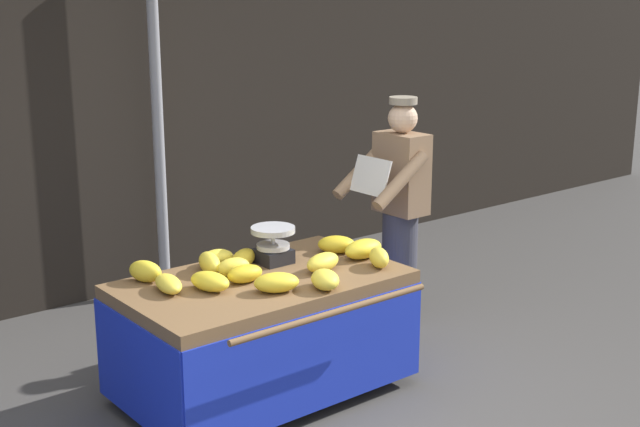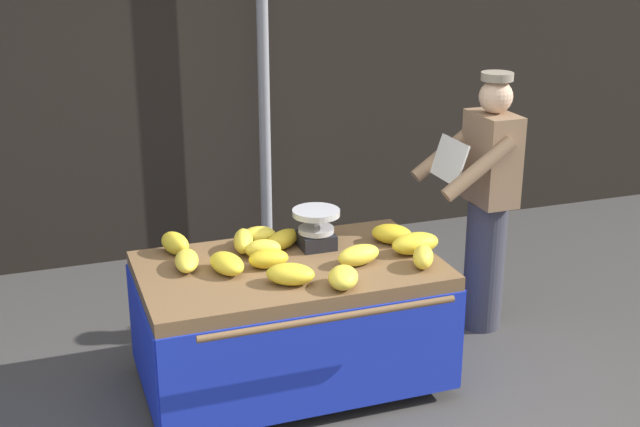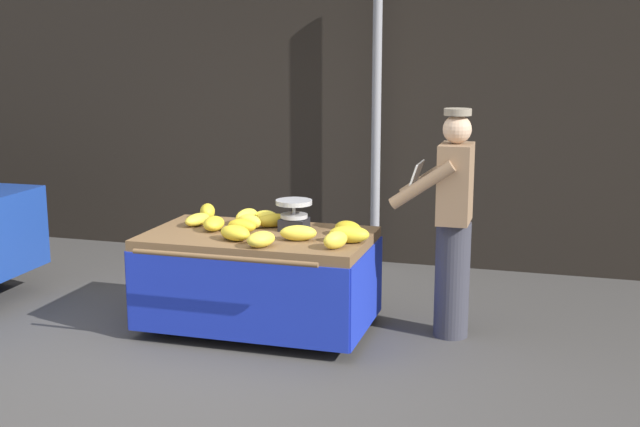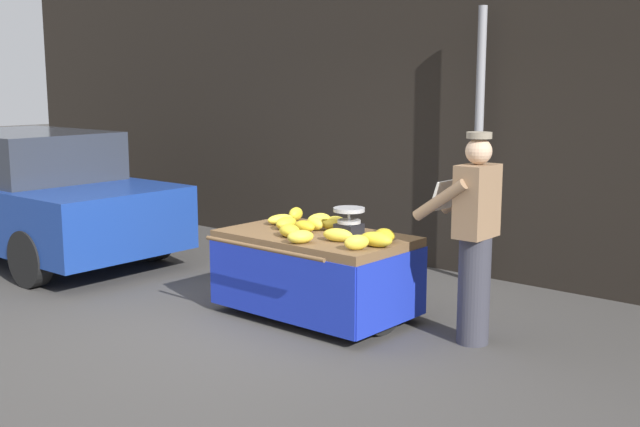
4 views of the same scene
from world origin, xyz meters
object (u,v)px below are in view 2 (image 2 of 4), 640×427
banana_bunch_2 (243,241)px  banana_cart (290,298)px  banana_bunch_0 (187,261)px  banana_bunch_11 (343,277)px  street_pole (264,79)px  banana_bunch_3 (269,259)px  banana_bunch_10 (290,274)px  banana_bunch_9 (227,263)px  banana_bunch_5 (263,249)px  banana_bunch_6 (423,257)px  vendor_person (486,203)px  banana_bunch_1 (283,240)px  banana_bunch_4 (359,255)px  banana_bunch_7 (175,243)px  banana_bunch_12 (392,234)px  banana_bunch_8 (259,235)px  banana_bunch_13 (415,243)px  weighing_scale (316,229)px

banana_bunch_2 → banana_cart: bearing=-54.4°
banana_bunch_0 → banana_bunch_11: (0.73, -0.52, 0.01)m
street_pole → banana_bunch_3: 2.23m
banana_bunch_0 → banana_bunch_10: 0.62m
banana_bunch_9 → banana_bunch_0: bearing=146.6°
banana_bunch_5 → banana_bunch_10: 0.38m
banana_bunch_6 → vendor_person: vendor_person is taller
banana_bunch_1 → banana_bunch_3: (-0.16, -0.26, 0.00)m
banana_bunch_4 → banana_bunch_3: bearing=165.6°
banana_cart → banana_bunch_6: bearing=-22.8°
banana_bunch_4 → banana_bunch_6: (0.32, -0.16, 0.01)m
banana_bunch_4 → banana_bunch_7: bearing=151.9°
banana_bunch_9 → banana_bunch_1: bearing=32.0°
banana_bunch_1 → banana_bunch_2: 0.23m
banana_bunch_0 → banana_bunch_1: bearing=11.3°
banana_bunch_0 → banana_bunch_5: size_ratio=1.35×
street_pole → banana_bunch_12: street_pole is taller
banana_bunch_11 → banana_bunch_2: bearing=118.9°
banana_bunch_3 → banana_bunch_4: size_ratio=0.84×
street_pole → banana_bunch_10: bearing=-102.9°
banana_cart → banana_bunch_12: (0.67, 0.11, 0.27)m
banana_bunch_3 → banana_bunch_8: bearing=82.2°
banana_cart → banana_bunch_2: banana_bunch_2 is taller
banana_bunch_12 → vendor_person: 0.77m
banana_bunch_1 → banana_bunch_6: banana_bunch_6 is taller
banana_cart → banana_bunch_8: bearing=101.2°
banana_bunch_5 → banana_bunch_12: bearing=-1.1°
banana_bunch_12 → banana_bunch_13: (0.06, -0.20, 0.01)m
banana_bunch_6 → banana_bunch_12: bearing=91.7°
banana_bunch_0 → banana_bunch_5: (0.44, -0.01, 0.01)m
banana_bunch_6 → banana_bunch_9: 1.09m
weighing_scale → banana_bunch_10: 0.55m
banana_bunch_4 → banana_bunch_7: size_ratio=1.20×
banana_bunch_9 → banana_bunch_12: bearing=5.9°
banana_bunch_4 → banana_cart: bearing=160.0°
banana_bunch_0 → banana_bunch_6: banana_bunch_6 is taller
banana_bunch_0 → vendor_person: vendor_person is taller
banana_bunch_11 → banana_bunch_13: bearing=28.3°
banana_bunch_12 → street_pole: bearing=96.6°
banana_bunch_0 → banana_bunch_7: 0.24m
street_pole → weighing_scale: 1.95m
weighing_scale → banana_bunch_11: 0.59m
banana_bunch_3 → banana_bunch_10: banana_bunch_10 is taller
banana_bunch_1 → banana_bunch_13: 0.78m
banana_bunch_1 → banana_bunch_10: 0.52m
banana_bunch_10 → weighing_scale: bearing=56.1°
banana_bunch_8 → banana_bunch_11: 0.80m
banana_bunch_7 → banana_bunch_2: bearing=-14.3°
banana_bunch_6 → banana_bunch_10: 0.77m
banana_bunch_3 → banana_bunch_9: banana_bunch_9 is taller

